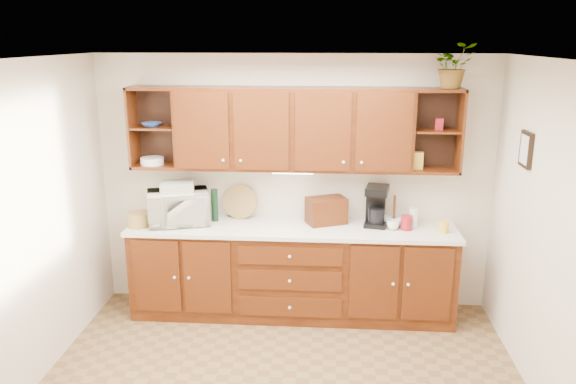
% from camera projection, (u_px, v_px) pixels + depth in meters
% --- Properties ---
extents(ceiling, '(4.00, 4.00, 0.00)m').
position_uv_depth(ceiling, '(278.00, 60.00, 3.72)').
color(ceiling, white).
rests_on(ceiling, back_wall).
extents(back_wall, '(4.00, 0.00, 4.00)m').
position_uv_depth(back_wall, '(294.00, 184.00, 5.75)').
color(back_wall, beige).
rests_on(back_wall, floor).
extents(left_wall, '(0.00, 3.50, 3.50)m').
position_uv_depth(left_wall, '(14.00, 237.00, 4.21)').
color(left_wall, beige).
rests_on(left_wall, floor).
extents(right_wall, '(0.00, 3.50, 3.50)m').
position_uv_depth(right_wall, '(563.00, 252.00, 3.93)').
color(right_wall, beige).
rests_on(right_wall, floor).
extents(base_cabinets, '(3.20, 0.60, 0.90)m').
position_uv_depth(base_cabinets, '(292.00, 272.00, 5.69)').
color(base_cabinets, '#321205').
rests_on(base_cabinets, floor).
extents(countertop, '(3.24, 0.64, 0.04)m').
position_uv_depth(countertop, '(292.00, 229.00, 5.55)').
color(countertop, white).
rests_on(countertop, base_cabinets).
extents(upper_cabinets, '(3.20, 0.33, 0.80)m').
position_uv_depth(upper_cabinets, '(294.00, 129.00, 5.43)').
color(upper_cabinets, '#321205').
rests_on(upper_cabinets, back_wall).
extents(undercabinet_light, '(0.40, 0.05, 0.02)m').
position_uv_depth(undercabinet_light, '(293.00, 172.00, 5.50)').
color(undercabinet_light, white).
rests_on(undercabinet_light, upper_cabinets).
extents(framed_picture, '(0.03, 0.24, 0.30)m').
position_uv_depth(framed_picture, '(526.00, 150.00, 4.65)').
color(framed_picture, black).
rests_on(framed_picture, right_wall).
extents(wicker_basket, '(0.29, 0.29, 0.14)m').
position_uv_depth(wicker_basket, '(138.00, 219.00, 5.55)').
color(wicker_basket, '#A58045').
rests_on(wicker_basket, countertop).
extents(microwave, '(0.69, 0.56, 0.33)m').
position_uv_depth(microwave, '(178.00, 207.00, 5.61)').
color(microwave, beige).
rests_on(microwave, countertop).
extents(towel_stack, '(0.36, 0.30, 0.10)m').
position_uv_depth(towel_stack, '(177.00, 187.00, 5.55)').
color(towel_stack, '#E2C06A').
rests_on(towel_stack, microwave).
extents(wine_bottle, '(0.09, 0.09, 0.33)m').
position_uv_depth(wine_bottle, '(215.00, 205.00, 5.68)').
color(wine_bottle, black).
rests_on(wine_bottle, countertop).
extents(woven_tray, '(0.37, 0.13, 0.35)m').
position_uv_depth(woven_tray, '(240.00, 217.00, 5.82)').
color(woven_tray, '#A58045').
rests_on(woven_tray, countertop).
extents(bread_box, '(0.44, 0.37, 0.26)m').
position_uv_depth(bread_box, '(326.00, 211.00, 5.62)').
color(bread_box, '#321205').
rests_on(bread_box, countertop).
extents(mug_tree, '(0.30, 0.29, 0.32)m').
position_uv_depth(mug_tree, '(394.00, 222.00, 5.53)').
color(mug_tree, '#321205').
rests_on(mug_tree, countertop).
extents(canister_red, '(0.11, 0.11, 0.14)m').
position_uv_depth(canister_red, '(407.00, 223.00, 5.44)').
color(canister_red, maroon).
rests_on(canister_red, countertop).
extents(canister_white, '(0.09, 0.09, 0.19)m').
position_uv_depth(canister_white, '(413.00, 217.00, 5.53)').
color(canister_white, white).
rests_on(canister_white, countertop).
extents(canister_yellow, '(0.11, 0.11, 0.11)m').
position_uv_depth(canister_yellow, '(444.00, 227.00, 5.37)').
color(canister_yellow, gold).
rests_on(canister_yellow, countertop).
extents(coffee_maker, '(0.26, 0.31, 0.40)m').
position_uv_depth(coffee_maker, '(376.00, 206.00, 5.56)').
color(coffee_maker, black).
rests_on(coffee_maker, countertop).
extents(bowl_stack, '(0.22, 0.22, 0.04)m').
position_uv_depth(bowl_stack, '(152.00, 125.00, 5.49)').
color(bowl_stack, '#27448F').
rests_on(bowl_stack, upper_cabinets).
extents(plate_stack, '(0.29, 0.29, 0.07)m').
position_uv_depth(plate_stack, '(152.00, 161.00, 5.60)').
color(plate_stack, white).
rests_on(plate_stack, upper_cabinets).
extents(pantry_box_yellow, '(0.09, 0.07, 0.17)m').
position_uv_depth(pantry_box_yellow, '(418.00, 160.00, 5.40)').
color(pantry_box_yellow, gold).
rests_on(pantry_box_yellow, upper_cabinets).
extents(pantry_box_red, '(0.08, 0.07, 0.11)m').
position_uv_depth(pantry_box_red, '(439.00, 124.00, 5.31)').
color(pantry_box_red, maroon).
rests_on(pantry_box_red, upper_cabinets).
extents(potted_plant, '(0.43, 0.39, 0.41)m').
position_uv_depth(potted_plant, '(453.00, 66.00, 5.13)').
color(potted_plant, '#999999').
rests_on(potted_plant, upper_cabinets).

